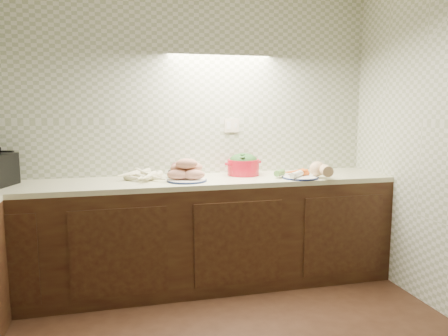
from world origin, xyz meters
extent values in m
cube|color=#969F7E|center=(0.00, 1.78, 1.30)|extent=(3.60, 0.05, 2.60)
cube|color=beige|center=(0.55, 1.79, 1.32)|extent=(0.13, 0.01, 0.12)
cube|color=black|center=(0.00, 1.50, 0.43)|extent=(3.60, 0.60, 0.86)
cube|color=beige|center=(0.00, 1.50, 0.88)|extent=(3.60, 0.60, 0.04)
cone|color=beige|center=(-0.28, 1.56, 0.93)|extent=(0.14, 0.22, 0.06)
cone|color=beige|center=(-0.23, 1.66, 0.92)|extent=(0.21, 0.21, 0.05)
cone|color=beige|center=(-0.18, 1.63, 0.93)|extent=(0.13, 0.24, 0.05)
cone|color=beige|center=(-0.22, 1.59, 0.93)|extent=(0.18, 0.19, 0.05)
cone|color=beige|center=(-0.35, 1.58, 0.93)|extent=(0.09, 0.21, 0.06)
cone|color=beige|center=(-0.21, 1.54, 0.92)|extent=(0.09, 0.25, 0.05)
cone|color=beige|center=(-0.14, 1.64, 0.93)|extent=(0.06, 0.21, 0.05)
cone|color=beige|center=(-0.24, 1.57, 0.95)|extent=(0.09, 0.24, 0.05)
cone|color=beige|center=(-0.28, 1.64, 0.95)|extent=(0.10, 0.20, 0.05)
cone|color=beige|center=(-0.37, 1.63, 0.95)|extent=(0.05, 0.21, 0.05)
cone|color=beige|center=(-0.19, 1.49, 0.95)|extent=(0.18, 0.19, 0.05)
cylinder|color=#131C47|center=(0.09, 1.42, 0.91)|extent=(0.32, 0.32, 0.01)
cylinder|color=white|center=(0.09, 1.42, 0.91)|extent=(0.30, 0.30, 0.02)
ellipsoid|color=tan|center=(0.01, 1.41, 0.96)|extent=(0.19, 0.12, 0.08)
ellipsoid|color=tan|center=(0.14, 1.38, 0.96)|extent=(0.19, 0.12, 0.08)
ellipsoid|color=tan|center=(0.10, 1.48, 0.96)|extent=(0.19, 0.12, 0.08)
ellipsoid|color=tan|center=(0.05, 1.46, 1.00)|extent=(0.19, 0.12, 0.08)
ellipsoid|color=tan|center=(0.14, 1.46, 1.00)|extent=(0.19, 0.12, 0.08)
ellipsoid|color=tan|center=(0.08, 1.41, 1.04)|extent=(0.19, 0.12, 0.08)
cylinder|color=black|center=(0.04, 1.62, 0.93)|extent=(0.16, 0.16, 0.06)
sphere|color=maroon|center=(0.03, 1.62, 0.98)|extent=(0.09, 0.09, 0.09)
sphere|color=silver|center=(0.08, 1.63, 0.97)|extent=(0.05, 0.05, 0.05)
cylinder|color=red|center=(0.61, 1.61, 0.97)|extent=(0.34, 0.34, 0.14)
cube|color=red|center=(0.46, 1.56, 1.01)|extent=(0.05, 0.07, 0.02)
cube|color=red|center=(0.75, 1.66, 1.01)|extent=(0.05, 0.07, 0.02)
ellipsoid|color=#2E6528|center=(0.61, 1.61, 1.02)|extent=(0.24, 0.24, 0.13)
cylinder|color=#131C47|center=(1.02, 1.34, 0.91)|extent=(0.30, 0.30, 0.01)
cylinder|color=white|center=(1.02, 1.34, 0.91)|extent=(0.28, 0.28, 0.02)
cone|color=orange|center=(0.99, 1.39, 0.93)|extent=(0.17, 0.11, 0.03)
cone|color=orange|center=(1.03, 1.38, 0.93)|extent=(0.17, 0.11, 0.03)
cone|color=orange|center=(1.00, 1.38, 0.93)|extent=(0.17, 0.08, 0.03)
cone|color=orange|center=(1.00, 1.37, 0.95)|extent=(0.17, 0.10, 0.03)
cone|color=orange|center=(0.99, 1.38, 0.95)|extent=(0.18, 0.08, 0.03)
cone|color=orange|center=(1.00, 1.37, 0.95)|extent=(0.17, 0.09, 0.03)
cylinder|color=white|center=(0.97, 1.30, 0.94)|extent=(0.17, 0.17, 0.05)
cylinder|color=#3F7631|center=(0.86, 1.41, 0.94)|extent=(0.12, 0.12, 0.05)
camera|label=1|loc=(-0.45, -1.95, 1.49)|focal=35.00mm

